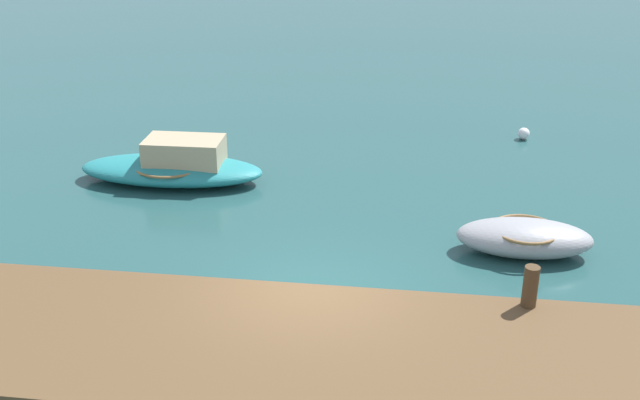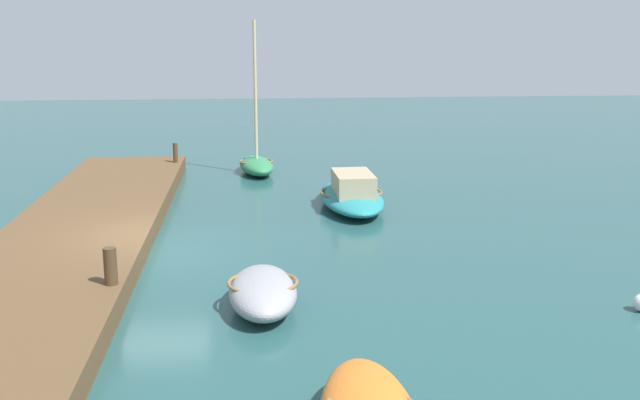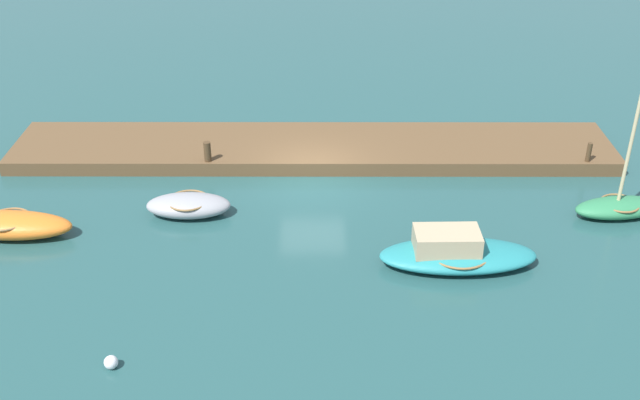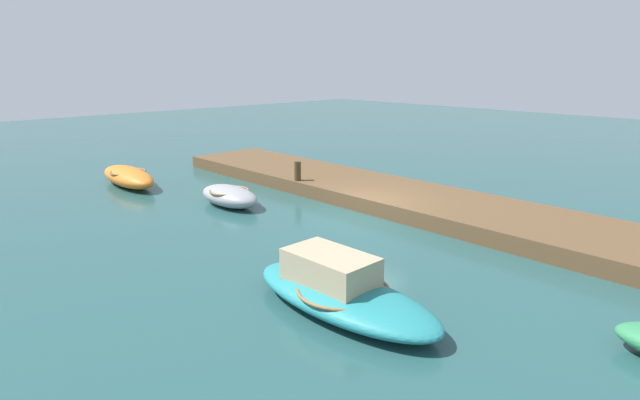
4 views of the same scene
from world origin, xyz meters
The scene contains 6 objects.
ground_plane centered at (0.00, 0.00, 0.00)m, with size 84.00×84.00×0.00m, color #234C4C.
dock_platform centered at (0.00, -2.13, 0.27)m, with size 23.45×3.85×0.53m, color brown.
dinghy_grey centered at (4.21, 2.62, 0.38)m, with size 2.88×1.47×0.74m.
motorboat_teal centered at (-4.45, 5.60, 0.43)m, with size 4.88×2.03×1.20m.
rowboat_orange centered at (9.87, 3.96, 0.41)m, with size 4.28×1.61×0.80m.
mooring_post_mid_west centered at (3.92, -0.45, 0.92)m, with size 0.27×0.27×0.77m, color #47331E.
Camera 4 is at (-11.57, 12.91, 5.12)m, focal length 29.28 mm.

